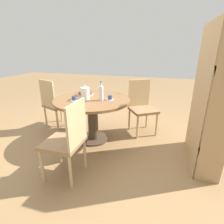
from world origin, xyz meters
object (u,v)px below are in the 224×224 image
bookshelf (209,100)px  water_bottle (101,93)px  chair_a (142,106)px  coffee_pot (85,93)px  cake_main (85,93)px  chair_c (67,139)px  cup_a (74,99)px  cup_b (110,98)px  chair_b (55,103)px

bookshelf → water_bottle: size_ratio=6.07×
chair_a → bookshelf: bearing=-69.9°
coffee_pot → cake_main: coffee_pot is taller
chair_c → coffee_pot: 0.92m
chair_a → cup_a: (0.72, -0.93, 0.25)m
bookshelf → cup_b: bookshelf is taller
chair_a → water_bottle: 0.87m
bookshelf → cup_b: 1.32m
cup_b → bookshelf: bearing=84.4°
cake_main → water_bottle: bearing=56.9°
chair_b → cake_main: bearing=-164.4°
chair_c → cup_a: size_ratio=7.36×
chair_c → cup_a: bearing=-158.7°
cup_b → cup_a: bearing=-69.4°
chair_b → chair_c: (1.15, 0.92, 0.00)m
cup_a → bookshelf: bearing=91.9°
bookshelf → chair_b: bearing=81.7°
chair_b → cup_b: bearing=-170.8°
chair_a → cake_main: chair_a is taller
chair_c → water_bottle: bearing=173.2°
cup_b → chair_a: bearing=141.1°
bookshelf → cup_b: bearing=84.4°
chair_b → cup_a: 0.81m
chair_c → coffee_pot: bearing=-169.4°
coffee_pot → cup_a: size_ratio=1.73×
water_bottle → cake_main: (-0.24, -0.37, -0.08)m
chair_c → cup_b: 0.98m
coffee_pot → chair_c: bearing=10.4°
chair_a → chair_b: bearing=157.3°
cake_main → coffee_pot: bearing=24.2°
coffee_pot → cake_main: (-0.24, -0.11, -0.07)m
water_bottle → cake_main: size_ratio=1.08×
chair_a → bookshelf: size_ratio=0.54×
bookshelf → coffee_pot: (-0.07, -1.69, -0.05)m
chair_a → water_bottle: bearing=-165.8°
cup_a → chair_c: bearing=21.1°
chair_a → cup_a: size_ratio=7.36×
chair_c → cup_b: (-0.92, 0.22, 0.25)m
water_bottle → cup_a: bearing=-72.4°
water_bottle → cup_a: (0.12, -0.39, -0.09)m
chair_a → cup_b: chair_a is taller
water_bottle → cup_b: 0.16m
water_bottle → cake_main: water_bottle is taller
chair_a → coffee_pot: 1.05m
cup_a → coffee_pot: bearing=135.7°
chair_b → chair_a: bearing=-148.7°
water_bottle → chair_a: bearing=137.6°
water_bottle → cup_b: size_ratio=2.25×
cup_a → water_bottle: bearing=107.6°
bookshelf → cup_b: (-0.13, -1.31, -0.11)m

